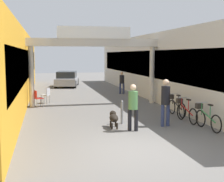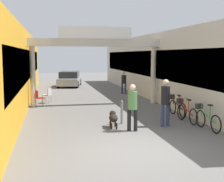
% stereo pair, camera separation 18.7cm
% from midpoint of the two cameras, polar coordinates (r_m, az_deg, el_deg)
% --- Properties ---
extents(ground_plane, '(80.00, 80.00, 0.00)m').
position_cam_midpoint_polar(ground_plane, '(9.38, 4.41, -10.54)').
color(ground_plane, '#605E5B').
extents(storefront_left, '(3.00, 26.00, 4.04)m').
position_cam_midpoint_polar(storefront_left, '(19.75, -19.62, 4.08)').
color(storefront_left, gold).
rests_on(storefront_left, ground_plane).
extents(storefront_right, '(3.00, 26.00, 4.04)m').
position_cam_midpoint_polar(storefront_right, '(21.05, 9.15, 4.51)').
color(storefront_right, beige).
rests_on(storefront_right, ground_plane).
extents(arcade_sign_gateway, '(7.40, 0.47, 4.28)m').
position_cam_midpoint_polar(arcade_sign_gateway, '(17.12, -3.62, 7.60)').
color(arcade_sign_gateway, beige).
rests_on(arcade_sign_gateway, ground_plane).
extents(pedestrian_with_dog, '(0.45, 0.45, 1.71)m').
position_cam_midpoint_polar(pedestrian_with_dog, '(11.33, 3.40, -2.45)').
color(pedestrian_with_dog, black).
rests_on(pedestrian_with_dog, ground_plane).
extents(pedestrian_companion, '(0.40, 0.38, 1.83)m').
position_cam_midpoint_polar(pedestrian_companion, '(12.20, 9.33, -1.49)').
color(pedestrian_companion, navy).
rests_on(pedestrian_companion, ground_plane).
extents(pedestrian_carrying_crate, '(0.40, 0.39, 1.57)m').
position_cam_midpoint_polar(pedestrian_carrying_crate, '(22.23, 1.58, 1.79)').
color(pedestrian_carrying_crate, navy).
rests_on(pedestrian_carrying_crate, ground_plane).
extents(dog_on_leash, '(0.41, 0.85, 0.61)m').
position_cam_midpoint_polar(dog_on_leash, '(11.90, -0.15, -4.90)').
color(dog_on_leash, black).
rests_on(dog_on_leash, ground_plane).
extents(bicycle_green_nearest, '(0.46, 1.69, 0.98)m').
position_cam_midpoint_polar(bicycle_green_nearest, '(12.13, 16.46, -4.71)').
color(bicycle_green_nearest, black).
rests_on(bicycle_green_nearest, ground_plane).
extents(bicycle_red_second, '(0.46, 1.69, 0.98)m').
position_cam_midpoint_polar(bicycle_red_second, '(13.29, 12.89, -3.63)').
color(bicycle_red_second, black).
rests_on(bicycle_red_second, ground_plane).
extents(bicycle_black_third, '(0.46, 1.69, 0.98)m').
position_cam_midpoint_polar(bicycle_black_third, '(14.54, 11.24, -2.72)').
color(bicycle_black_third, black).
rests_on(bicycle_black_third, ground_plane).
extents(bollard_post_metal, '(0.10, 0.10, 0.95)m').
position_cam_midpoint_polar(bollard_post_metal, '(12.53, 1.39, -3.86)').
color(bollard_post_metal, gray).
rests_on(bollard_post_metal, ground_plane).
extents(cafe_chair_red_nearer, '(0.52, 0.52, 0.89)m').
position_cam_midpoint_polar(cafe_chair_red_nearer, '(17.01, -13.82, -1.08)').
color(cafe_chair_red_nearer, gray).
rests_on(cafe_chair_red_nearer, ground_plane).
extents(cafe_chair_aluminium_farther, '(0.54, 0.54, 0.89)m').
position_cam_midpoint_polar(cafe_chair_aluminium_farther, '(18.20, -12.17, -0.54)').
color(cafe_chair_aluminium_farther, gray).
rests_on(cafe_chair_aluminium_farther, ground_plane).
extents(parked_car_silver, '(2.42, 4.24, 1.33)m').
position_cam_midpoint_polar(parked_car_silver, '(27.66, -8.42, 2.16)').
color(parked_car_silver, '#99999E').
rests_on(parked_car_silver, ground_plane).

